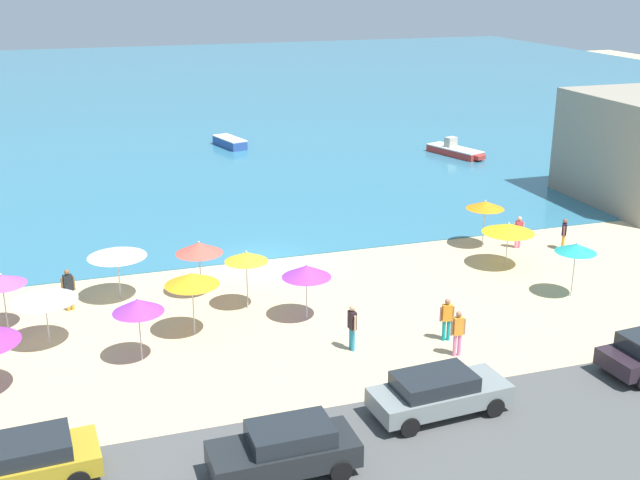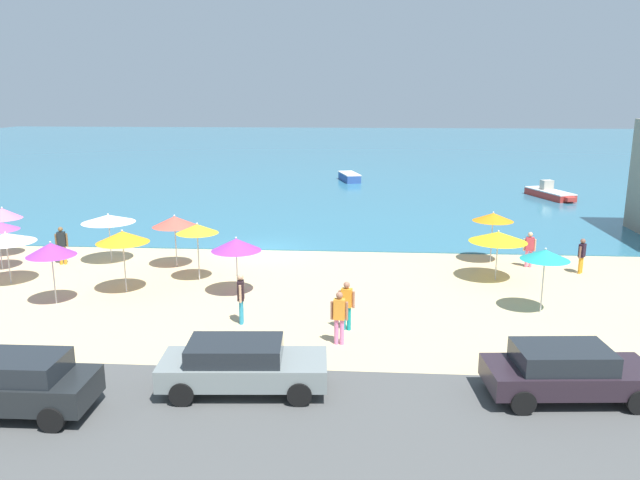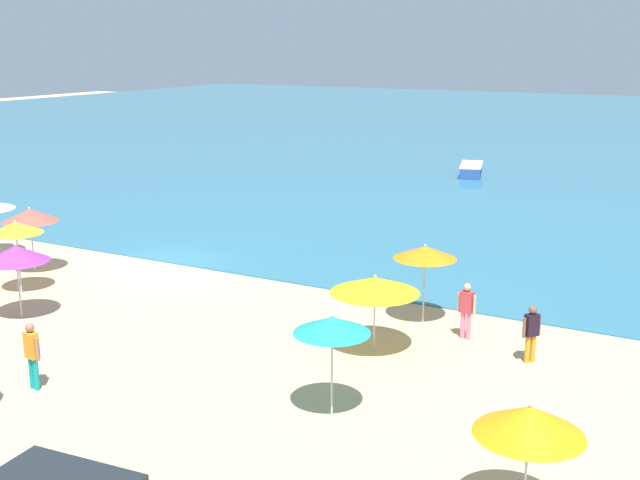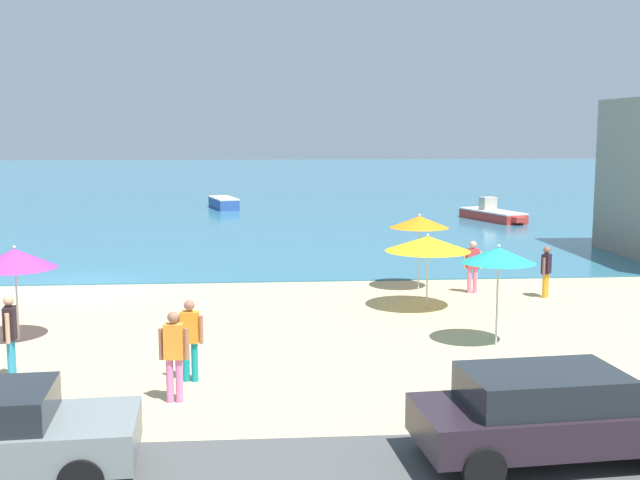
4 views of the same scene
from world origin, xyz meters
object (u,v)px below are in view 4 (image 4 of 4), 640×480
object	(u,v)px
bather_1	(473,264)
skiff_nearshore	(223,203)
parked_car_0	(551,413)
skiff_offshore	(493,214)
beach_umbrella_3	(419,222)
beach_umbrella_10	(428,244)
bather_3	(174,351)
beach_umbrella_0	(498,255)
bather_4	(10,333)
bather_0	(546,269)
beach_umbrella_6	(15,259)
bather_2	(190,336)

from	to	relation	value
bather_1	skiff_nearshore	xyz separation A→B (m)	(-8.99, 27.63, -0.52)
parked_car_0	skiff_offshore	distance (m)	33.69
beach_umbrella_3	beach_umbrella_10	distance (m)	2.86
bather_3	skiff_nearshore	xyz separation A→B (m)	(-0.61, 37.31, -0.58)
beach_umbrella_0	beach_umbrella_10	distance (m)	4.15
bather_4	beach_umbrella_0	bearing A→B (deg)	9.90
bather_3	bather_0	bearing A→B (deg)	40.17
beach_umbrella_3	bather_3	bearing A→B (deg)	-123.16
beach_umbrella_6	beach_umbrella_10	world-z (taller)	beach_umbrella_6
beach_umbrella_6	skiff_offshore	distance (m)	31.06
bather_1	bather_3	distance (m)	12.80
skiff_nearshore	skiff_offshore	xyz separation A→B (m)	(15.45, -8.08, -0.02)
beach_umbrella_6	beach_umbrella_10	xyz separation A→B (m)	(10.74, 2.77, -0.15)
bather_1	parked_car_0	bearing A→B (deg)	-99.99
beach_umbrella_6	skiff_offshore	xyz separation A→B (m)	(19.11, 24.43, -1.66)
bather_2	bather_4	bearing A→B (deg)	174.65
bather_2	skiff_nearshore	distance (m)	36.05
skiff_nearshore	bather_0	bearing A→B (deg)	-68.78
beach_umbrella_0	parked_car_0	distance (m)	7.05
beach_umbrella_10	bather_2	bearing A→B (deg)	-134.92
skiff_offshore	beach_umbrella_0	bearing A→B (deg)	-106.36
bather_0	skiff_offshore	xyz separation A→B (m)	(4.39, 20.40, -0.49)
beach_umbrella_3	parked_car_0	bearing A→B (deg)	-92.93
beach_umbrella_3	bather_4	distance (m)	13.57
bather_0	bather_2	size ratio (longest dim) A/B	0.93
beach_umbrella_10	bather_4	bearing A→B (deg)	-149.17
beach_umbrella_6	bather_2	world-z (taller)	beach_umbrella_6
bather_2	bather_4	world-z (taller)	bather_4
beach_umbrella_6	bather_0	size ratio (longest dim) A/B	1.49
beach_umbrella_3	skiff_nearshore	world-z (taller)	beach_umbrella_3
skiff_nearshore	bather_2	bearing A→B (deg)	-88.72
skiff_offshore	skiff_nearshore	bearing A→B (deg)	152.38
bather_2	bather_3	xyz separation A→B (m)	(-0.19, -1.28, 0.03)
bather_3	skiff_nearshore	size ratio (longest dim) A/B	0.43
bather_4	bather_1	bearing A→B (deg)	34.17
bather_1	parked_car_0	size ratio (longest dim) A/B	0.38
bather_0	skiff_nearshore	bearing A→B (deg)	111.22
bather_0	bather_2	world-z (taller)	bather_2
beach_umbrella_3	beach_umbrella_0	bearing A→B (deg)	-85.84
beach_umbrella_6	skiff_offshore	bearing A→B (deg)	51.96
beach_umbrella_3	skiff_nearshore	xyz separation A→B (m)	(-7.40, 26.92, -1.78)
beach_umbrella_0	skiff_offshore	xyz separation A→B (m)	(7.55, 25.72, -1.80)
beach_umbrella_3	bather_0	xyz separation A→B (m)	(3.66, -1.57, -1.31)
bather_3	parked_car_0	bearing A→B (deg)	-28.52
skiff_nearshore	parked_car_0	bearing A→B (deg)	-80.64
bather_4	parked_car_0	bearing A→B (deg)	-27.22
bather_0	skiff_nearshore	world-z (taller)	bather_0
beach_umbrella_0	beach_umbrella_6	bearing A→B (deg)	173.63
bather_3	parked_car_0	distance (m)	6.93
skiff_nearshore	bather_3	bearing A→B (deg)	-89.07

